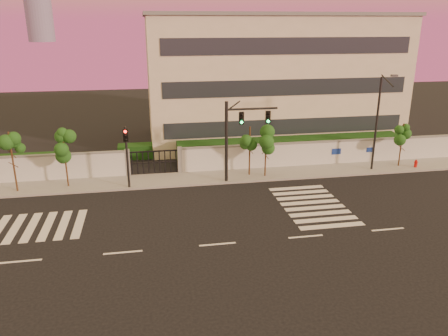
# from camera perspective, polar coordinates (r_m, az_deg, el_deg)

# --- Properties ---
(ground) EXTENTS (120.00, 120.00, 0.00)m
(ground) POSITION_cam_1_polar(r_m,az_deg,el_deg) (23.92, -0.85, -9.94)
(ground) COLOR black
(ground) RESTS_ON ground
(sidewalk) EXTENTS (60.00, 3.00, 0.15)m
(sidewalk) POSITION_cam_1_polar(r_m,az_deg,el_deg) (33.42, -3.81, -1.35)
(sidewalk) COLOR gray
(sidewalk) RESTS_ON ground
(perimeter_wall) EXTENTS (60.00, 0.36, 2.20)m
(perimeter_wall) POSITION_cam_1_polar(r_m,az_deg,el_deg) (34.53, -3.96, 1.05)
(perimeter_wall) COLOR silver
(perimeter_wall) RESTS_ON ground
(hedge_row) EXTENTS (41.00, 4.25, 1.80)m
(hedge_row) POSITION_cam_1_polar(r_m,az_deg,el_deg) (37.32, -2.81, 2.00)
(hedge_row) COLOR #123510
(hedge_row) RESTS_ON ground
(institutional_building) EXTENTS (24.40, 12.40, 12.25)m
(institutional_building) POSITION_cam_1_polar(r_m,az_deg,el_deg) (44.82, 6.00, 11.67)
(institutional_building) COLOR beige
(institutional_building) RESTS_ON ground
(road_markings) EXTENTS (57.00, 7.62, 0.02)m
(road_markings) POSITION_cam_1_polar(r_m,az_deg,el_deg) (27.09, -5.49, -6.44)
(road_markings) COLOR silver
(road_markings) RESTS_ON ground
(street_tree_b) EXTENTS (1.45, 1.15, 4.40)m
(street_tree_b) POSITION_cam_1_polar(r_m,az_deg,el_deg) (33.08, -26.03, 2.31)
(street_tree_b) COLOR #382314
(street_tree_b) RESTS_ON ground
(street_tree_c) EXTENTS (1.39, 1.10, 4.29)m
(street_tree_c) POSITION_cam_1_polar(r_m,az_deg,el_deg) (32.68, -20.17, 2.74)
(street_tree_c) COLOR #382314
(street_tree_c) RESTS_ON ground
(street_tree_d) EXTENTS (1.48, 1.17, 3.95)m
(street_tree_d) POSITION_cam_1_polar(r_m,az_deg,el_deg) (33.22, 3.43, 3.67)
(street_tree_d) COLOR #382314
(street_tree_d) RESTS_ON ground
(street_tree_e) EXTENTS (1.41, 1.12, 3.99)m
(street_tree_e) POSITION_cam_1_polar(r_m,az_deg,el_deg) (33.05, 5.54, 3.58)
(street_tree_e) COLOR #382314
(street_tree_e) RESTS_ON ground
(street_tree_f) EXTENTS (1.36, 1.09, 3.69)m
(street_tree_f) POSITION_cam_1_polar(r_m,az_deg,el_deg) (38.20, 22.28, 3.97)
(street_tree_f) COLOR #382314
(street_tree_f) RESTS_ON ground
(traffic_signal_main) EXTENTS (3.86, 0.38, 6.10)m
(traffic_signal_main) POSITION_cam_1_polar(r_m,az_deg,el_deg) (31.68, 1.70, 4.72)
(traffic_signal_main) COLOR black
(traffic_signal_main) RESTS_ON ground
(traffic_signal_secondary) EXTENTS (0.36, 0.34, 4.60)m
(traffic_signal_secondary) POSITION_cam_1_polar(r_m,az_deg,el_deg) (31.26, -12.60, 2.31)
(traffic_signal_secondary) COLOR black
(traffic_signal_secondary) RESTS_ON ground
(streetlight_east) EXTENTS (0.47, 1.89, 7.84)m
(streetlight_east) POSITION_cam_1_polar(r_m,az_deg,el_deg) (36.06, 19.48, 5.98)
(streetlight_east) COLOR black
(streetlight_east) RESTS_ON ground
(fire_hydrant) EXTENTS (0.31, 0.29, 0.78)m
(fire_hydrant) POSITION_cam_1_polar(r_m,az_deg,el_deg) (38.91, 23.76, 0.45)
(fire_hydrant) COLOR #B60F0C
(fire_hydrant) RESTS_ON ground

